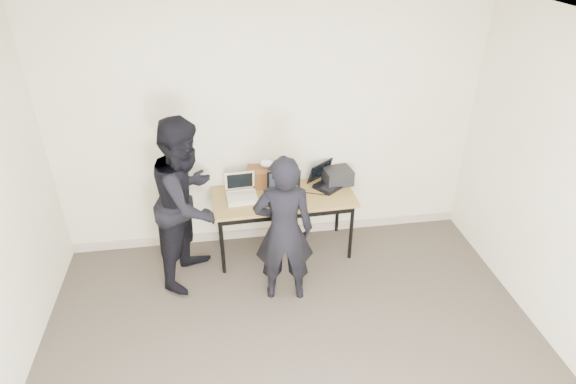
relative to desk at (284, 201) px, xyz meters
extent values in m
cube|color=white|center=(-0.10, -1.91, 2.06)|extent=(4.50, 4.50, 0.05)
cube|color=beige|center=(-0.10, 0.37, 0.69)|extent=(4.50, 0.05, 2.70)
cube|color=olive|center=(0.00, 0.01, 0.04)|extent=(1.52, 0.70, 0.03)
cylinder|color=black|center=(-0.68, -0.27, -0.32)|extent=(0.04, 0.04, 0.68)
cylinder|color=black|center=(0.70, -0.23, -0.32)|extent=(0.04, 0.04, 0.68)
cylinder|color=black|center=(-0.70, 0.26, -0.32)|extent=(0.04, 0.04, 0.68)
cylinder|color=black|center=(0.68, 0.30, -0.32)|extent=(0.04, 0.04, 0.68)
cube|color=black|center=(0.01, -0.27, -0.02)|extent=(1.40, 0.06, 0.06)
cube|color=beige|center=(-0.44, 0.00, 0.08)|extent=(0.33, 0.28, 0.04)
cube|color=beige|center=(-0.44, -0.03, 0.10)|extent=(0.27, 0.16, 0.01)
cube|color=beige|center=(-0.45, 0.15, 0.20)|extent=(0.32, 0.07, 0.22)
cube|color=black|center=(-0.45, 0.14, 0.21)|extent=(0.27, 0.05, 0.18)
cube|color=beige|center=(-0.45, 0.13, 0.10)|extent=(0.28, 0.03, 0.02)
cube|color=black|center=(0.01, -0.09, 0.07)|extent=(0.37, 0.28, 0.02)
cube|color=black|center=(0.00, -0.12, 0.09)|extent=(0.30, 0.16, 0.01)
cube|color=black|center=(0.01, 0.08, 0.21)|extent=(0.36, 0.09, 0.25)
cube|color=#26333F|center=(0.01, 0.07, 0.21)|extent=(0.31, 0.07, 0.21)
cube|color=black|center=(0.01, 0.05, 0.08)|extent=(0.32, 0.03, 0.02)
cube|color=black|center=(0.54, 0.13, 0.07)|extent=(0.42, 0.40, 0.02)
cube|color=black|center=(0.55, 0.10, 0.08)|extent=(0.30, 0.27, 0.01)
cube|color=black|center=(0.44, 0.26, 0.19)|extent=(0.32, 0.27, 0.23)
cube|color=black|center=(0.45, 0.25, 0.20)|extent=(0.27, 0.22, 0.18)
cube|color=black|center=(0.46, 0.23, 0.08)|extent=(0.25, 0.19, 0.02)
cube|color=brown|center=(-0.18, 0.23, 0.18)|extent=(0.38, 0.21, 0.24)
cube|color=brown|center=(-0.19, 0.17, 0.28)|extent=(0.37, 0.13, 0.07)
cube|color=brown|center=(-0.02, 0.21, 0.16)|extent=(0.03, 0.10, 0.02)
ellipsoid|color=white|center=(-0.15, 0.23, 0.34)|extent=(0.15, 0.12, 0.08)
cube|color=black|center=(0.63, 0.19, 0.14)|extent=(0.33, 0.29, 0.17)
cube|color=black|center=(-0.22, -0.17, 0.07)|extent=(0.08, 0.05, 0.03)
cube|color=black|center=(-0.42, -0.03, 0.06)|extent=(0.27, 0.21, 0.01)
cube|color=silver|center=(-0.22, -0.12, 0.06)|extent=(0.24, 0.15, 0.01)
cube|color=silver|center=(0.01, -0.11, 0.06)|extent=(0.21, 0.14, 0.01)
cube|color=black|center=(0.52, 0.06, 0.06)|extent=(0.14, 0.23, 0.01)
cube|color=black|center=(0.30, 0.01, 0.06)|extent=(0.31, 0.13, 0.01)
imported|color=black|center=(-0.10, -0.69, 0.11)|extent=(0.60, 0.43, 1.54)
imported|color=black|center=(-0.98, -0.22, 0.22)|extent=(0.95, 1.05, 1.76)
cube|color=#B5A996|center=(-0.10, 0.33, -0.61)|extent=(4.50, 0.03, 0.10)
camera|label=1|loc=(-0.61, -4.31, 2.69)|focal=30.00mm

